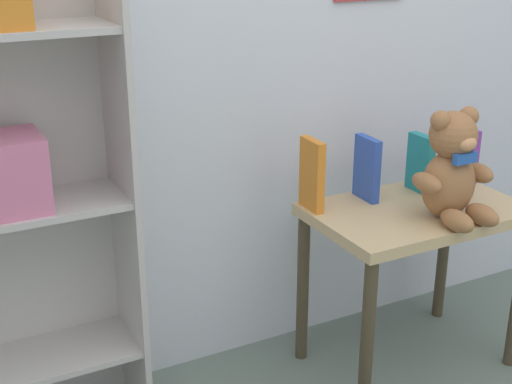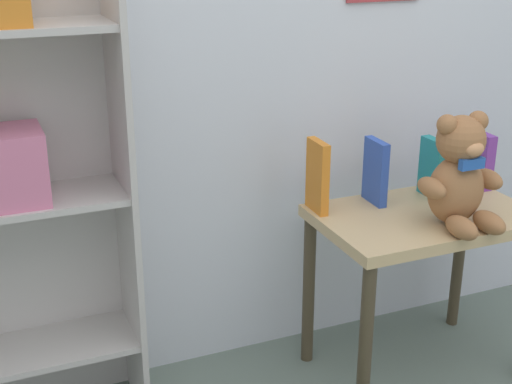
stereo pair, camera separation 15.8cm
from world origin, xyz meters
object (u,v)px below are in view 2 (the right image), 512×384
display_table (423,238)px  book_standing_teal (432,168)px  book_standing_blue (376,172)px  book_standing_purple (479,159)px  book_standing_orange (318,176)px  teddy_bear (460,175)px

display_table → book_standing_teal: bearing=49.4°
book_standing_blue → book_standing_purple: book_standing_blue is taller
book_standing_orange → book_standing_purple: book_standing_orange is taller
book_standing_orange → book_standing_blue: bearing=-0.4°
book_standing_orange → book_standing_teal: (0.40, -0.03, -0.02)m
book_standing_blue → book_standing_purple: bearing=1.6°
display_table → teddy_bear: teddy_bear is taller
display_table → book_standing_teal: size_ratio=3.46×
teddy_bear → book_standing_orange: teddy_bear is taller
book_standing_blue → book_standing_purple: (0.40, -0.00, -0.01)m
teddy_bear → book_standing_blue: teddy_bear is taller
book_standing_orange → book_standing_blue: book_standing_orange is taller
book_standing_blue → book_standing_orange: bearing=179.6°
teddy_bear → book_standing_purple: teddy_bear is taller
book_standing_blue → display_table: bearing=-51.8°
display_table → book_standing_orange: (-0.30, 0.14, 0.20)m
teddy_bear → book_standing_blue: 0.28m
book_standing_orange → book_standing_teal: bearing=-2.1°
book_standing_orange → book_standing_teal: size_ratio=1.17×
display_table → teddy_bear: (0.03, -0.11, 0.24)m
book_standing_teal → book_standing_orange: bearing=175.2°
book_standing_purple → teddy_bear: bearing=-135.7°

